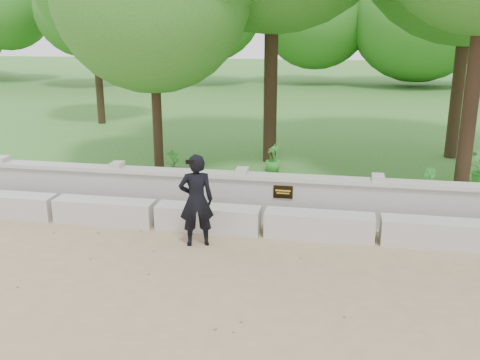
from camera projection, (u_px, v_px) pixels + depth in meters
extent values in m
plane|color=#9A7E5E|center=(244.00, 282.00, 7.80)|extent=(80.00, 80.00, 0.00)
cube|color=#2E5E21|center=(306.00, 116.00, 20.97)|extent=(40.00, 22.00, 0.25)
cube|color=beige|center=(8.00, 205.00, 10.40)|extent=(1.90, 0.45, 0.45)
cube|color=beige|center=(105.00, 211.00, 10.05)|extent=(1.90, 0.45, 0.45)
cube|color=beige|center=(208.00, 218.00, 9.70)|extent=(1.90, 0.45, 0.45)
cube|color=beige|center=(319.00, 225.00, 9.35)|extent=(1.90, 0.45, 0.45)
cube|color=beige|center=(438.00, 233.00, 9.01)|extent=(1.90, 0.45, 0.45)
cube|color=#B2AFA8|center=(268.00, 200.00, 10.14)|extent=(12.50, 0.25, 0.82)
cube|color=beige|center=(268.00, 177.00, 10.01)|extent=(12.50, 0.35, 0.08)
cube|color=black|center=(283.00, 192.00, 9.89)|extent=(0.36, 0.02, 0.24)
imported|color=black|center=(196.00, 200.00, 8.89)|extent=(0.67, 0.55, 1.59)
cube|color=black|center=(190.00, 162.00, 8.38)|extent=(0.14, 0.06, 0.07)
cylinder|color=#382619|center=(98.00, 68.00, 18.21)|extent=(0.26, 0.26, 3.84)
cylinder|color=#382619|center=(157.00, 107.00, 11.84)|extent=(0.21, 0.21, 3.17)
cylinder|color=#382619|center=(271.00, 62.00, 12.93)|extent=(0.33, 0.33, 4.95)
cylinder|color=#382619|center=(473.00, 87.00, 10.36)|extent=(0.30, 0.30, 4.39)
cylinder|color=#382619|center=(460.00, 69.00, 13.37)|extent=(0.31, 0.31, 4.54)
imported|color=#379030|center=(173.00, 162.00, 12.36)|extent=(0.37, 0.35, 0.58)
imported|color=#379030|center=(429.00, 181.00, 10.93)|extent=(0.36, 0.38, 0.54)
imported|color=#379030|center=(274.00, 158.00, 12.53)|extent=(0.47, 0.49, 0.67)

